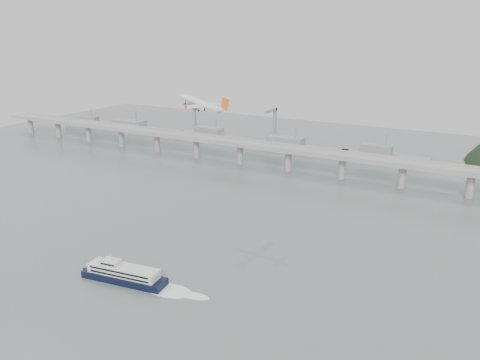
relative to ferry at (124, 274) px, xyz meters
The scene contains 5 objects.
ground 33.66m from the ferry, 43.71° to the left, with size 900.00×900.00×0.00m, color slate.
bridge 224.72m from the ferry, 84.11° to the left, with size 800.00×22.00×23.90m.
distant_fleet 316.65m from the ferry, 114.48° to the left, with size 453.00×60.90×40.00m.
ferry is the anchor object (origin of this frame).
airliner 117.71m from the ferry, 96.34° to the left, with size 41.50×37.64×11.64m.
Camera 1 is at (129.61, -179.80, 120.98)m, focal length 35.00 mm.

